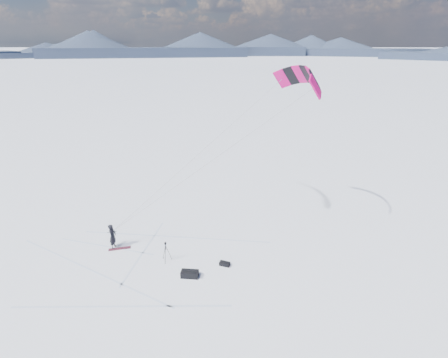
{
  "coord_description": "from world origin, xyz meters",
  "views": [
    {
      "loc": [
        4.66,
        -15.72,
        12.05
      ],
      "look_at": [
        4.36,
        3.13,
        4.09
      ],
      "focal_mm": 26.0,
      "sensor_mm": 36.0,
      "label": 1
    }
  ],
  "objects_px": {
    "snowboard": "(120,249)",
    "tripod": "(166,249)",
    "gear_bag_a": "(190,274)",
    "snowkiter": "(114,247)",
    "gear_bag_b": "(225,264)"
  },
  "relations": [
    {
      "from": "snowboard",
      "to": "tripod",
      "type": "relative_size",
      "value": 1.05
    },
    {
      "from": "snowboard",
      "to": "gear_bag_a",
      "type": "xyz_separation_m",
      "value": [
        4.74,
        -2.57,
        0.17
      ]
    },
    {
      "from": "tripod",
      "to": "gear_bag_a",
      "type": "xyz_separation_m",
      "value": [
        1.54,
        -1.41,
        -0.63
      ]
    },
    {
      "from": "snowkiter",
      "to": "gear_bag_a",
      "type": "xyz_separation_m",
      "value": [
        5.12,
        -2.71,
        0.19
      ]
    },
    {
      "from": "snowkiter",
      "to": "gear_bag_b",
      "type": "distance_m",
      "value": 7.26
    },
    {
      "from": "snowkiter",
      "to": "gear_bag_a",
      "type": "relative_size",
      "value": 1.65
    },
    {
      "from": "snowkiter",
      "to": "tripod",
      "type": "xyz_separation_m",
      "value": [
        3.58,
        -1.31,
        0.82
      ]
    },
    {
      "from": "gear_bag_a",
      "to": "snowkiter",
      "type": "bearing_deg",
      "value": 156.53
    },
    {
      "from": "snowkiter",
      "to": "gear_bag_b",
      "type": "bearing_deg",
      "value": -101.38
    },
    {
      "from": "tripod",
      "to": "gear_bag_a",
      "type": "relative_size",
      "value": 1.27
    },
    {
      "from": "snowboard",
      "to": "gear_bag_b",
      "type": "distance_m",
      "value": 6.86
    },
    {
      "from": "snowkiter",
      "to": "gear_bag_a",
      "type": "distance_m",
      "value": 5.8
    },
    {
      "from": "snowkiter",
      "to": "gear_bag_b",
      "type": "relative_size",
      "value": 2.48
    },
    {
      "from": "snowboard",
      "to": "gear_bag_b",
      "type": "relative_size",
      "value": 2.0
    },
    {
      "from": "snowkiter",
      "to": "snowboard",
      "type": "distance_m",
      "value": 0.41
    }
  ]
}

